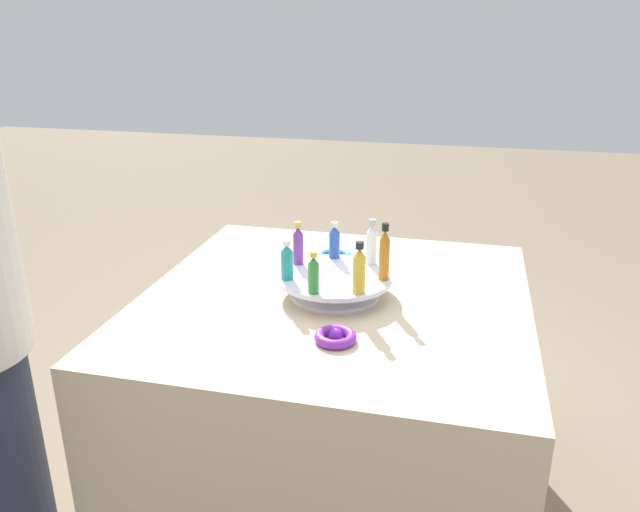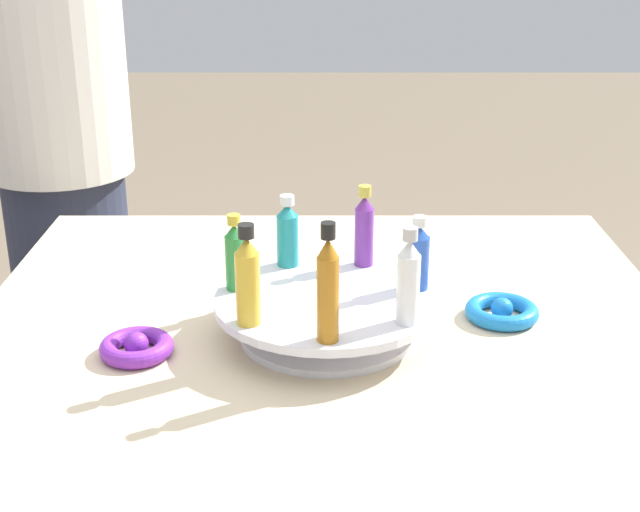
% 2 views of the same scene
% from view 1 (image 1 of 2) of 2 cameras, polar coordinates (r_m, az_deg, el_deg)
% --- Properties ---
extents(ground_plane, '(12.00, 12.00, 0.00)m').
position_cam_1_polar(ground_plane, '(2.05, 1.20, -21.72)').
color(ground_plane, '#756651').
extents(party_table, '(1.01, 1.01, 0.70)m').
position_cam_1_polar(party_table, '(1.83, 1.28, -13.62)').
color(party_table, beige).
rests_on(party_table, ground_plane).
extents(display_stand, '(0.31, 0.31, 0.06)m').
position_cam_1_polar(display_stand, '(1.65, 1.39, -2.50)').
color(display_stand, silver).
rests_on(display_stand, party_table).
extents(bottle_blue, '(0.03, 0.03, 0.10)m').
position_cam_1_polar(bottle_blue, '(1.74, 1.33, 1.34)').
color(bottle_blue, '#234CAD').
rests_on(bottle_blue, display_stand).
extents(bottle_purple, '(0.03, 0.03, 0.12)m').
position_cam_1_polar(bottle_purple, '(1.69, -2.01, 1.05)').
color(bottle_purple, '#702D93').
rests_on(bottle_purple, display_stand).
extents(bottle_teal, '(0.03, 0.03, 0.11)m').
position_cam_1_polar(bottle_teal, '(1.59, -3.03, -0.48)').
color(bottle_teal, teal).
rests_on(bottle_teal, display_stand).
extents(bottle_green, '(0.03, 0.03, 0.11)m').
position_cam_1_polar(bottle_green, '(1.51, -0.60, -1.65)').
color(bottle_green, '#288438').
rests_on(bottle_green, display_stand).
extents(bottle_gold, '(0.03, 0.03, 0.13)m').
position_cam_1_polar(bottle_gold, '(1.51, 3.60, -1.26)').
color(bottle_gold, gold).
rests_on(bottle_gold, display_stand).
extents(bottle_amber, '(0.03, 0.03, 0.15)m').
position_cam_1_polar(bottle_amber, '(1.59, 5.91, 0.20)').
color(bottle_amber, '#AD6B19').
rests_on(bottle_amber, display_stand).
extents(bottle_clear, '(0.03, 0.03, 0.13)m').
position_cam_1_polar(bottle_clear, '(1.70, 4.73, 1.13)').
color(bottle_clear, silver).
rests_on(bottle_clear, display_stand).
extents(ribbon_bow_blue, '(0.10, 0.10, 0.03)m').
position_cam_1_polar(ribbon_bow_blue, '(1.89, 1.36, -0.08)').
color(ribbon_bow_blue, blue).
rests_on(ribbon_bow_blue, party_table).
extents(ribbon_bow_purple, '(0.10, 0.10, 0.03)m').
position_cam_1_polar(ribbon_bow_purple, '(1.43, 1.42, -7.39)').
color(ribbon_bow_purple, purple).
rests_on(ribbon_bow_purple, party_table).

